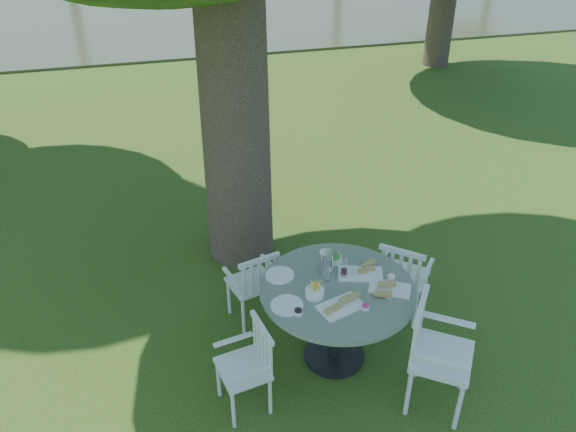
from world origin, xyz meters
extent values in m
plane|color=#1B360B|center=(0.00, 0.00, 0.00)|extent=(140.00, 140.00, 0.00)
cylinder|color=black|center=(0.12, -1.00, 0.02)|extent=(0.56, 0.56, 0.04)
cylinder|color=black|center=(0.12, -1.00, 0.41)|extent=(0.12, 0.12, 0.74)
cylinder|color=slate|center=(0.12, -1.00, 0.80)|extent=(1.34, 1.34, 0.04)
cylinder|color=white|center=(1.24, -0.56, 0.22)|extent=(0.03, 0.03, 0.43)
cylinder|color=white|center=(0.95, -0.30, 0.22)|extent=(0.03, 0.03, 0.43)
cylinder|color=white|center=(1.01, -0.82, 0.22)|extent=(0.03, 0.03, 0.43)
cylinder|color=white|center=(0.72, -0.56, 0.22)|extent=(0.03, 0.03, 0.43)
cube|color=white|center=(0.98, -0.56, 0.45)|extent=(0.60, 0.60, 0.04)
cube|color=white|center=(0.85, -0.71, 0.66)|extent=(0.36, 0.33, 0.44)
cylinder|color=white|center=(-0.36, -0.04, 0.21)|extent=(0.03, 0.03, 0.41)
cylinder|color=white|center=(-0.71, -0.14, 0.21)|extent=(0.03, 0.03, 0.41)
cylinder|color=white|center=(-0.27, -0.36, 0.21)|extent=(0.03, 0.03, 0.41)
cylinder|color=white|center=(-0.63, -0.46, 0.21)|extent=(0.03, 0.03, 0.41)
cube|color=white|center=(-0.49, -0.25, 0.43)|extent=(0.51, 0.48, 0.04)
cube|color=white|center=(-0.44, -0.43, 0.62)|extent=(0.42, 0.14, 0.42)
cylinder|color=white|center=(-0.98, -1.17, 0.20)|extent=(0.03, 0.03, 0.40)
cylinder|color=white|center=(-0.92, -1.52, 0.20)|extent=(0.03, 0.03, 0.40)
cylinder|color=white|center=(-0.66, -1.11, 0.20)|extent=(0.03, 0.03, 0.40)
cylinder|color=white|center=(-0.60, -1.46, 0.20)|extent=(0.03, 0.03, 0.40)
cube|color=white|center=(-0.79, -1.32, 0.42)|extent=(0.44, 0.47, 0.04)
cube|color=white|center=(-0.61, -1.28, 0.61)|extent=(0.11, 0.41, 0.41)
cylinder|color=white|center=(0.81, -2.00, 0.25)|extent=(0.04, 0.04, 0.50)
cylinder|color=white|center=(1.07, -1.64, 0.25)|extent=(0.04, 0.04, 0.50)
cylinder|color=white|center=(0.49, -1.76, 0.25)|extent=(0.04, 0.04, 0.50)
cylinder|color=white|center=(0.75, -1.40, 0.25)|extent=(0.04, 0.04, 0.50)
cube|color=white|center=(0.78, -1.70, 0.52)|extent=(0.68, 0.69, 0.04)
cube|color=white|center=(0.60, -1.57, 0.75)|extent=(0.34, 0.44, 0.51)
cube|color=white|center=(0.06, -1.25, 0.83)|extent=(0.42, 0.32, 0.01)
cube|color=white|center=(0.54, -1.13, 0.83)|extent=(0.40, 0.35, 0.01)
cube|color=white|center=(0.37, -0.88, 0.83)|extent=(0.44, 0.33, 0.02)
cylinder|color=white|center=(-0.36, -1.11, 0.83)|extent=(0.27, 0.27, 0.01)
cylinder|color=white|center=(-0.32, -0.71, 0.83)|extent=(0.26, 0.26, 0.01)
cylinder|color=white|center=(-0.11, -1.05, 0.86)|extent=(0.16, 0.16, 0.06)
cylinder|color=white|center=(0.20, -0.63, 0.85)|extent=(0.17, 0.17, 0.06)
cylinder|color=silver|center=(0.08, -0.80, 0.95)|extent=(0.12, 0.12, 0.25)
cylinder|color=white|center=(0.22, -0.87, 0.91)|extent=(0.07, 0.07, 0.18)
cylinder|color=white|center=(0.06, -0.88, 0.88)|extent=(0.06, 0.06, 0.11)
cylinder|color=white|center=(-0.13, -1.05, 0.87)|extent=(0.06, 0.06, 0.10)
cylinder|color=white|center=(0.24, -1.32, 0.84)|extent=(0.07, 0.07, 0.03)
cylinder|color=white|center=(0.49, -1.22, 0.84)|extent=(0.07, 0.07, 0.03)
cylinder|color=white|center=(0.61, -1.01, 0.84)|extent=(0.07, 0.07, 0.03)
cylinder|color=white|center=(-0.30, -1.23, 0.84)|extent=(0.08, 0.08, 0.03)
camera|label=1|loc=(-1.27, -4.52, 3.87)|focal=35.00mm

